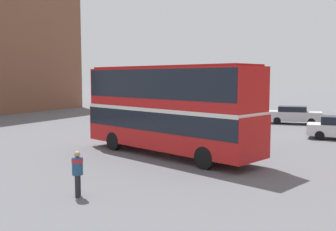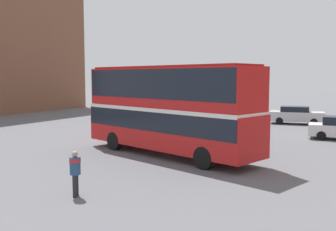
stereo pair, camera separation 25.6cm
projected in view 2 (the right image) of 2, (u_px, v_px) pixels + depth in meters
ground_plane at (147, 149)px, 22.77m from camera, size 240.00×240.00×0.00m
double_decker_bus at (168, 105)px, 20.85m from camera, size 11.07×5.61×4.77m
pedestrian_foreground at (75, 169)px, 13.73m from camera, size 0.54×0.54×1.62m
parked_car_kerb_near at (296, 115)px, 35.12m from camera, size 4.85×2.53×1.58m
parked_car_kerb_far at (115, 111)px, 39.59m from camera, size 4.16×2.33×1.63m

